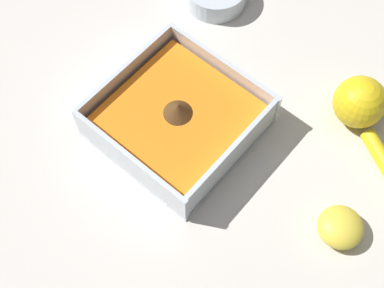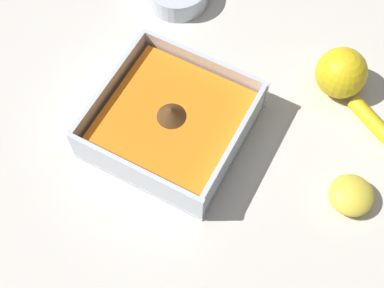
% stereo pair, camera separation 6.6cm
% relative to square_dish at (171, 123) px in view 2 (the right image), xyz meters
% --- Properties ---
extents(ground_plane, '(4.00, 4.00, 0.00)m').
position_rel_square_dish_xyz_m(ground_plane, '(-0.00, -0.04, -0.02)').
color(ground_plane, beige).
extents(square_dish, '(0.18, 0.18, 0.06)m').
position_rel_square_dish_xyz_m(square_dish, '(0.00, 0.00, 0.00)').
color(square_dish, silver).
rests_on(square_dish, ground_plane).
extents(lemon_squeezer, '(0.18, 0.12, 0.07)m').
position_rel_square_dish_xyz_m(lemon_squeezer, '(-0.18, -0.16, 0.01)').
color(lemon_squeezer, yellow).
rests_on(lemon_squeezer, ground_plane).
extents(lemon_half, '(0.05, 0.05, 0.03)m').
position_rel_square_dish_xyz_m(lemon_half, '(-0.24, -0.02, -0.01)').
color(lemon_half, yellow).
rests_on(lemon_half, ground_plane).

